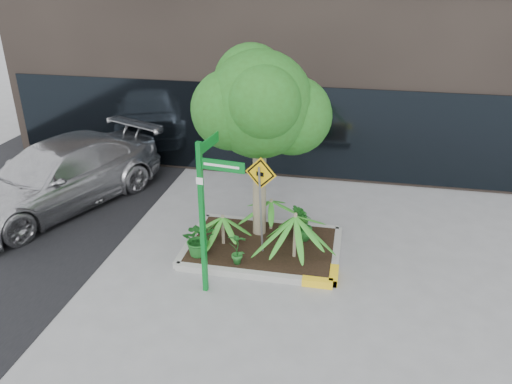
% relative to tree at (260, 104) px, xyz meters
% --- Properties ---
extents(ground, '(80.00, 80.00, 0.00)m').
position_rel_tree_xyz_m(ground, '(-0.03, -0.82, -3.12)').
color(ground, gray).
rests_on(ground, ground).
extents(planter, '(3.35, 2.36, 0.15)m').
position_rel_tree_xyz_m(planter, '(0.21, -0.55, -3.02)').
color(planter, '#9E9E99').
rests_on(planter, ground).
extents(tree, '(2.85, 2.53, 4.27)m').
position_rel_tree_xyz_m(tree, '(0.00, 0.00, 0.00)').
color(tree, gray).
rests_on(tree, ground).
extents(palm_front, '(1.13, 1.13, 1.26)m').
position_rel_tree_xyz_m(palm_front, '(0.91, -0.87, -2.03)').
color(palm_front, gray).
rests_on(palm_front, ground).
extents(palm_left, '(0.78, 0.78, 0.86)m').
position_rel_tree_xyz_m(palm_left, '(-0.67, -0.65, -2.33)').
color(palm_left, gray).
rests_on(palm_left, ground).
extents(palm_back, '(0.84, 0.84, 0.93)m').
position_rel_tree_xyz_m(palm_back, '(0.23, 0.22, -2.27)').
color(palm_back, gray).
rests_on(palm_back, ground).
extents(parked_car, '(4.41, 6.17, 1.66)m').
position_rel_tree_xyz_m(parked_car, '(-5.34, 0.64, -2.29)').
color(parked_car, '#ADADB2').
rests_on(parked_car, ground).
extents(shrub_a, '(0.91, 0.91, 0.76)m').
position_rel_tree_xyz_m(shrub_a, '(-1.05, -1.20, -2.59)').
color(shrub_a, '#1A5D1F').
rests_on(shrub_a, planter).
extents(shrub_b, '(0.56, 0.56, 0.71)m').
position_rel_tree_xyz_m(shrub_b, '(1.02, -0.12, -2.62)').
color(shrub_b, '#1D6220').
rests_on(shrub_b, planter).
extents(shrub_c, '(0.40, 0.40, 0.73)m').
position_rel_tree_xyz_m(shrub_c, '(-0.18, -1.37, -2.61)').
color(shrub_c, '#1F6422').
rests_on(shrub_c, planter).
extents(shrub_d, '(0.58, 0.58, 0.80)m').
position_rel_tree_xyz_m(shrub_d, '(0.93, 0.01, -2.57)').
color(shrub_d, '#19581B').
rests_on(shrub_d, planter).
extents(street_sign_post, '(0.89, 0.95, 3.01)m').
position_rel_tree_xyz_m(street_sign_post, '(-0.56, -2.13, -1.26)').
color(street_sign_post, '#0B7925').
rests_on(street_sign_post, ground).
extents(cattle_sign, '(0.65, 0.24, 2.17)m').
position_rel_tree_xyz_m(cattle_sign, '(0.20, -0.90, -1.50)').
color(cattle_sign, slate).
rests_on(cattle_sign, ground).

